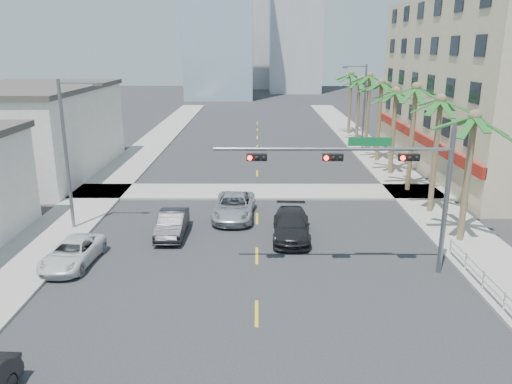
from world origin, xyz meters
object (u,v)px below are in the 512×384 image
car_parked_far (72,253)px  car_lane_left (172,224)px  traffic_signal_mast (381,173)px  car_lane_center (234,207)px  car_lane_right (291,225)px

car_parked_far → car_lane_left: car_lane_left is taller
car_parked_far → traffic_signal_mast: bearing=1.0°
car_lane_left → car_lane_center: bearing=41.7°
traffic_signal_mast → car_lane_center: traffic_signal_mast is taller
car_parked_far → car_lane_right: bearing=23.0°
car_lane_center → car_lane_right: (3.50, -3.50, -0.00)m
car_parked_far → car_lane_right: (11.40, 3.83, 0.12)m
traffic_signal_mast → car_parked_far: size_ratio=2.43×
car_lane_left → car_lane_center: 4.74m
traffic_signal_mast → car_lane_right: (-3.78, 4.73, -4.31)m
traffic_signal_mast → car_lane_left: bearing=155.0°
car_parked_far → car_lane_left: bearing=47.7°
car_lane_left → car_lane_right: 7.01m
traffic_signal_mast → car_lane_right: 7.43m
car_lane_left → traffic_signal_mast: bearing=-25.7°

